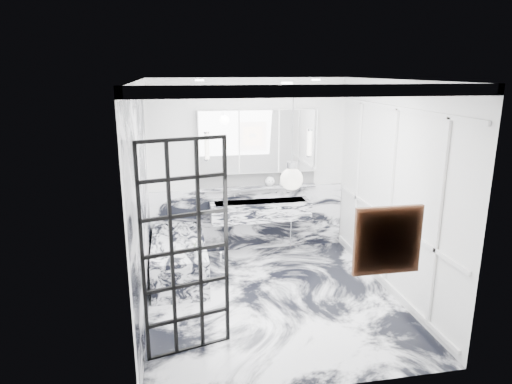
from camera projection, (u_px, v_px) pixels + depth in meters
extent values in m
plane|color=white|center=(272.00, 298.00, 6.01)|extent=(3.60, 3.60, 0.00)
plane|color=white|center=(274.00, 80.00, 5.28)|extent=(3.60, 3.60, 0.00)
plane|color=white|center=(248.00, 167.00, 7.35)|extent=(3.60, 0.00, 3.60)
plane|color=white|center=(319.00, 251.00, 3.94)|extent=(3.60, 0.00, 3.60)
plane|color=white|center=(140.00, 203.00, 5.36)|extent=(0.00, 3.60, 3.60)
plane|color=white|center=(393.00, 190.00, 5.93)|extent=(0.00, 3.60, 3.60)
cube|color=white|center=(249.00, 219.00, 7.56)|extent=(3.18, 0.05, 1.05)
cube|color=white|center=(142.00, 208.00, 5.38)|extent=(0.02, 3.56, 2.68)
cube|color=white|center=(391.00, 197.00, 5.95)|extent=(0.03, 3.40, 2.30)
imported|color=#8C5919|center=(282.00, 179.00, 7.42)|extent=(0.10, 0.10, 0.21)
imported|color=#4C4C51|center=(288.00, 180.00, 7.44)|extent=(0.09, 0.09, 0.16)
imported|color=silver|center=(288.00, 180.00, 7.44)|extent=(0.15, 0.15, 0.17)
sphere|color=white|center=(270.00, 181.00, 7.39)|extent=(0.16, 0.16, 0.16)
cylinder|color=#8C5919|center=(269.00, 183.00, 7.39)|extent=(0.04, 0.04, 0.10)
cylinder|color=silver|center=(197.00, 253.00, 5.94)|extent=(0.07, 0.07, 0.12)
cube|color=#C76E14|center=(388.00, 240.00, 4.08)|extent=(0.54, 0.05, 0.54)
sphere|color=white|center=(292.00, 179.00, 4.45)|extent=(0.22, 0.22, 0.22)
cube|color=silver|center=(260.00, 210.00, 7.32)|extent=(1.60, 0.45, 0.30)
cube|color=silver|center=(258.00, 187.00, 7.39)|extent=(1.90, 0.14, 0.04)
cube|color=white|center=(258.00, 178.00, 7.41)|extent=(1.90, 0.03, 0.23)
cube|color=white|center=(258.00, 141.00, 7.20)|extent=(1.90, 0.16, 1.00)
cylinder|color=white|center=(207.00, 146.00, 6.97)|extent=(0.07, 0.07, 0.40)
cylinder|color=white|center=(310.00, 143.00, 7.27)|extent=(0.07, 0.07, 0.40)
cube|color=silver|center=(179.00, 259.00, 6.58)|extent=(0.75, 1.65, 0.55)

